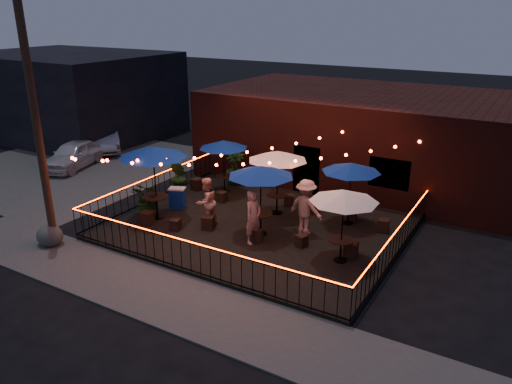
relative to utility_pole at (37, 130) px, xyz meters
The scene contains 39 objects.
ground 7.21m from the utility_pole, 25.71° to the left, with size 110.00×110.00×0.00m, color black.
patio 8.11m from the utility_pole, 40.43° to the left, with size 10.00×8.00×0.15m, color black.
sidewalk 6.74m from the utility_pole, ahead, with size 18.00×2.50×0.05m, color #454240.
parking_lot 10.15m from the utility_pole, 135.00° to the left, with size 11.00×12.00×0.02m, color #454240.
brick_building 14.27m from the utility_pole, 63.05° to the left, with size 14.00×8.00×4.00m.
background_building 17.19m from the utility_pole, 137.37° to the left, with size 12.00×9.00×5.00m, color black.
utility_pole is the anchor object (origin of this frame).
fence_front 6.38m from the utility_pole, ahead, with size 10.00×0.04×1.04m.
fence_left 5.70m from the utility_pole, 85.03° to the left, with size 0.04×8.00×1.04m.
fence_right 11.85m from the utility_pole, 23.86° to the left, with size 0.04×8.00×1.04m.
festoon_lights 6.32m from the utility_pole, 44.40° to the left, with size 10.02×8.72×1.32m.
cafe_table_0 3.96m from the utility_pole, 62.53° to the left, with size 2.73×2.73×2.78m.
cafe_table_1 7.55m from the utility_pole, 71.57° to the left, with size 2.19×2.19×2.27m.
cafe_table_2 7.25m from the utility_pole, 34.71° to the left, with size 2.55×2.55×2.50m.
cafe_table_3 8.22m from the utility_pole, 47.96° to the left, with size 2.56×2.56×2.48m.
cafe_table_4 9.80m from the utility_pole, 21.90° to the left, with size 2.74×2.74×2.33m.
cafe_table_5 10.51m from the utility_pole, 38.48° to the left, with size 2.51×2.51×2.33m.
bistro_chair_0 4.84m from the utility_pole, 55.73° to the left, with size 0.40×0.40×0.48m, color black.
bistro_chair_1 5.49m from the utility_pole, 42.70° to the left, with size 0.34×0.34×0.40m, color black.
bistro_chair_2 7.59m from the utility_pole, 80.28° to the left, with size 0.42×0.42×0.50m, color black.
bistro_chair_3 7.54m from the utility_pole, 64.09° to the left, with size 0.36×0.36×0.42m, color black.
bistro_chair_4 6.39m from the utility_pole, 41.09° to the left, with size 0.41×0.41×0.49m, color black.
bistro_chair_5 7.84m from the utility_pole, 30.06° to the left, with size 0.34×0.34×0.40m, color black.
bistro_chair_6 9.54m from the utility_pole, 51.97° to the left, with size 0.38×0.38×0.45m, color black.
bistro_chair_7 10.12m from the utility_pole, 45.33° to the left, with size 0.39×0.39×0.46m, color black.
bistro_chair_8 9.17m from the utility_pole, 27.54° to the left, with size 0.34×0.34×0.40m, color black.
bistro_chair_9 10.62m from the utility_pole, 24.16° to the left, with size 0.41×0.41×0.48m, color black.
bistro_chair_10 11.23m from the utility_pole, 39.83° to the left, with size 0.34×0.34×0.41m, color black.
bistro_chair_11 11.98m from the utility_pole, 34.20° to the left, with size 0.39×0.39×0.46m, color black.
patron_a 7.40m from the utility_pole, 29.31° to the left, with size 0.68×0.45×1.86m, color tan.
patron_b 6.03m from the utility_pole, 44.60° to the left, with size 0.88×0.69×1.81m, color tan.
patron_c 9.10m from the utility_pole, 34.39° to the left, with size 1.28×0.74×1.98m, color tan.
potted_shrub_a 4.83m from the utility_pole, 69.66° to the left, with size 1.19×1.03×1.32m, color #103C0E.
potted_shrub_b 6.65m from the utility_pole, 82.17° to the left, with size 0.79×0.64×1.44m, color #113B10.
potted_shrub_c 8.91m from the utility_pole, 75.01° to the left, with size 0.84×0.84×1.50m, color #11370A.
cooler 5.91m from the utility_pole, 68.50° to the left, with size 0.76×0.66×0.83m.
boulder 3.64m from the utility_pole, 111.36° to the right, with size 0.92×0.79×0.72m, color #3E3F3A.
car_white 9.67m from the utility_pole, 135.19° to the left, with size 1.58×3.93×1.34m, color silver.
car_silver 12.77m from the utility_pole, 128.99° to the left, with size 1.64×4.71×1.55m, color #9FA0A7.
Camera 1 is at (8.36, -12.36, 7.62)m, focal length 35.00 mm.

